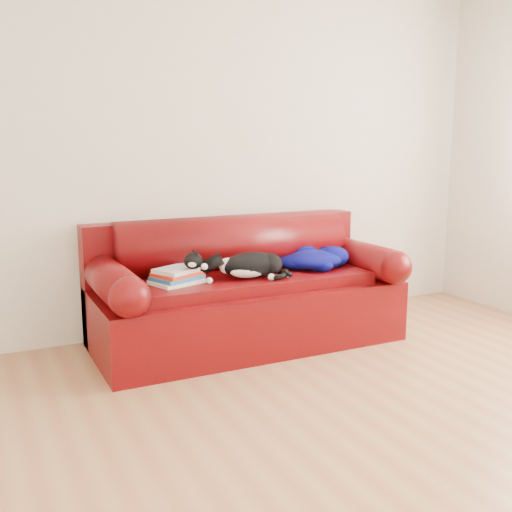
# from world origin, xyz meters

# --- Properties ---
(ground) EXTENTS (4.50, 4.50, 0.00)m
(ground) POSITION_xyz_m (0.00, 0.00, 0.00)
(ground) COLOR #995E3D
(ground) RESTS_ON ground
(room_shell) EXTENTS (4.52, 4.02, 2.61)m
(room_shell) POSITION_xyz_m (0.12, 0.02, 1.67)
(room_shell) COLOR beige
(room_shell) RESTS_ON ground
(sofa_base) EXTENTS (2.10, 0.90, 0.50)m
(sofa_base) POSITION_xyz_m (-0.04, 1.49, 0.24)
(sofa_base) COLOR #3D0208
(sofa_base) RESTS_ON ground
(sofa_back) EXTENTS (2.10, 1.01, 0.88)m
(sofa_back) POSITION_xyz_m (-0.04, 1.74, 0.54)
(sofa_back) COLOR #3D0208
(sofa_back) RESTS_ON ground
(book_stack) EXTENTS (0.36, 0.32, 0.10)m
(book_stack) POSITION_xyz_m (-0.56, 1.43, 0.55)
(book_stack) COLOR silver
(book_stack) RESTS_ON sofa_base
(cat) EXTENTS (0.57, 0.34, 0.22)m
(cat) POSITION_xyz_m (-0.07, 1.37, 0.58)
(cat) COLOR black
(cat) RESTS_ON sofa_base
(blanket) EXTENTS (0.59, 0.48, 0.16)m
(blanket) POSITION_xyz_m (0.49, 1.46, 0.57)
(blanket) COLOR #020742
(blanket) RESTS_ON sofa_base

